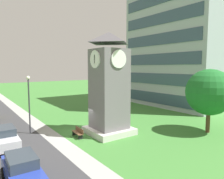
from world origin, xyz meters
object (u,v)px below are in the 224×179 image
(parked_car_blue, at_px, (22,170))
(clock_tower, at_px, (109,89))
(park_bench, at_px, (78,132))
(parked_car_silver, at_px, (5,137))
(street_lamp, at_px, (29,98))
(tree_near_tower, at_px, (209,92))

(parked_car_blue, bearing_deg, clock_tower, 117.54)
(park_bench, xyz_separation_m, parked_car_blue, (5.67, -6.29, 0.40))
(parked_car_silver, distance_m, parked_car_blue, 6.83)
(street_lamp, distance_m, tree_near_tower, 18.23)
(tree_near_tower, distance_m, parked_car_blue, 18.22)
(street_lamp, bearing_deg, parked_car_silver, -45.20)
(clock_tower, bearing_deg, tree_near_tower, 56.50)
(clock_tower, height_order, parked_car_blue, clock_tower)
(street_lamp, height_order, tree_near_tower, tree_near_tower)
(clock_tower, xyz_separation_m, parked_car_blue, (4.90, -9.40, -3.65))
(park_bench, bearing_deg, tree_near_tower, 61.16)
(park_bench, bearing_deg, parked_car_blue, -47.96)
(tree_near_tower, distance_m, parked_car_silver, 19.60)
(parked_car_silver, xyz_separation_m, parked_car_blue, (6.83, -0.13, -0.00))
(park_bench, xyz_separation_m, street_lamp, (-3.83, -3.47, 3.17))
(clock_tower, height_order, street_lamp, clock_tower)
(park_bench, xyz_separation_m, tree_near_tower, (6.40, 11.62, 3.72))
(tree_near_tower, bearing_deg, street_lamp, -124.13)
(street_lamp, relative_size, parked_car_silver, 1.26)
(clock_tower, xyz_separation_m, tree_near_tower, (5.63, 8.50, -0.33))
(tree_near_tower, xyz_separation_m, parked_car_silver, (-7.56, -17.78, -3.32))
(parked_car_blue, bearing_deg, parked_car_silver, 178.94)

